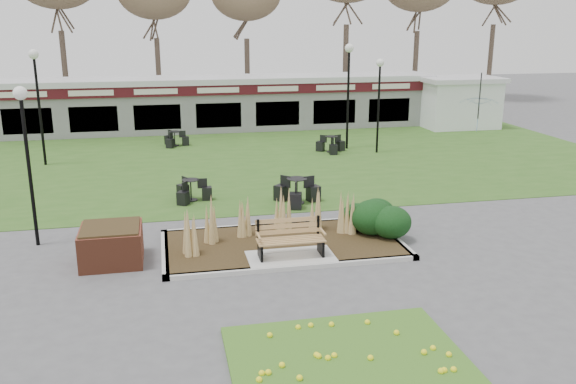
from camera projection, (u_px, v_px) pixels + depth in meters
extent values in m
plane|color=#515154|center=(292.00, 263.00, 15.26)|extent=(100.00, 100.00, 0.00)
cube|color=#2F591C|center=(234.00, 160.00, 26.56)|extent=(34.00, 16.00, 0.02)
cube|color=#3F6F1F|center=(346.00, 357.00, 10.91)|extent=(4.20, 3.00, 0.08)
cube|color=#302413|center=(283.00, 244.00, 16.37)|extent=(6.22, 3.22, 0.12)
cube|color=#B7B7B2|center=(296.00, 267.00, 14.85)|extent=(6.40, 0.18, 0.12)
cube|color=#B7B7B2|center=(272.00, 225.00, 17.89)|extent=(6.40, 0.18, 0.12)
cube|color=#B7B7B2|center=(165.00, 253.00, 15.76)|extent=(0.18, 3.40, 0.12)
cube|color=#B7B7B2|center=(392.00, 236.00, 16.99)|extent=(0.18, 3.40, 0.12)
cube|color=#B7B7B2|center=(291.00, 259.00, 15.38)|extent=(2.20, 1.20, 0.13)
cone|color=tan|center=(210.00, 222.00, 16.20)|extent=(0.36, 0.36, 1.15)
cone|color=tan|center=(245.00, 215.00, 16.78)|extent=(0.36, 0.36, 1.15)
cone|color=tan|center=(283.00, 210.00, 17.18)|extent=(0.36, 0.36, 1.15)
cone|color=tan|center=(315.00, 211.00, 17.17)|extent=(0.36, 0.36, 1.15)
cone|color=tan|center=(347.00, 213.00, 16.95)|extent=(0.36, 0.36, 1.15)
cone|color=tan|center=(192.00, 233.00, 15.35)|extent=(0.36, 0.36, 1.15)
ellipsoid|color=black|center=(373.00, 217.00, 16.93)|extent=(1.21, 1.10, 0.99)
ellipsoid|color=black|center=(391.00, 222.00, 16.64)|extent=(1.10, 1.00, 0.90)
ellipsoid|color=black|center=(377.00, 213.00, 17.48)|extent=(1.06, 0.96, 0.86)
ellipsoid|color=black|center=(357.00, 216.00, 17.37)|extent=(0.92, 0.84, 0.76)
cube|color=#A28849|center=(291.00, 240.00, 15.25)|extent=(1.70, 0.57, 0.04)
cube|color=#A28849|center=(288.00, 226.00, 15.46)|extent=(1.70, 0.13, 0.44)
cube|color=black|center=(260.00, 251.00, 15.15)|extent=(0.06, 0.55, 0.42)
cube|color=black|center=(321.00, 246.00, 15.46)|extent=(0.06, 0.55, 0.42)
cube|color=black|center=(258.00, 229.00, 15.31)|extent=(0.06, 0.06, 0.50)
cube|color=black|center=(318.00, 225.00, 15.62)|extent=(0.06, 0.06, 0.50)
cube|color=#A28849|center=(259.00, 236.00, 15.02)|extent=(0.05, 0.50, 0.04)
cube|color=#A28849|center=(323.00, 231.00, 15.34)|extent=(0.05, 0.50, 0.04)
cube|color=brown|center=(112.00, 245.00, 15.21)|extent=(1.50, 1.50, 0.90)
cube|color=#302413|center=(110.00, 227.00, 15.08)|extent=(1.40, 1.40, 0.06)
cube|color=gray|center=(216.00, 106.00, 33.75)|extent=(24.00, 3.00, 2.60)
cube|color=#470F15|center=(218.00, 90.00, 32.00)|extent=(24.00, 0.18, 0.55)
cube|color=silver|center=(215.00, 80.00, 33.35)|extent=(24.60, 3.40, 0.30)
cube|color=silver|center=(218.00, 90.00, 31.90)|extent=(22.00, 0.02, 0.28)
cube|color=black|center=(219.00, 115.00, 32.46)|extent=(22.00, 0.10, 1.30)
cube|color=white|center=(457.00, 104.00, 34.53)|extent=(4.00, 3.00, 2.60)
cube|color=silver|center=(459.00, 79.00, 34.15)|extent=(4.40, 3.40, 0.25)
cylinder|color=#47382B|center=(64.00, 73.00, 39.16)|extent=(0.36, 0.36, 5.17)
cylinder|color=#47382B|center=(159.00, 72.00, 40.34)|extent=(0.36, 0.36, 5.17)
cylinder|color=#47382B|center=(248.00, 70.00, 41.53)|extent=(0.36, 0.36, 5.17)
cylinder|color=#47382B|center=(333.00, 69.00, 42.71)|extent=(0.36, 0.36, 5.17)
cylinder|color=#47382B|center=(413.00, 68.00, 43.89)|extent=(0.36, 0.36, 5.17)
cylinder|color=#47382B|center=(489.00, 67.00, 45.08)|extent=(0.36, 0.36, 5.17)
cylinder|color=black|center=(30.00, 175.00, 15.97)|extent=(0.10, 0.10, 3.93)
sphere|color=white|center=(20.00, 93.00, 15.40)|extent=(0.35, 0.35, 0.35)
cylinder|color=black|center=(40.00, 113.00, 25.03)|extent=(0.11, 0.11, 4.39)
sphere|color=white|center=(33.00, 54.00, 24.39)|extent=(0.39, 0.39, 0.39)
cylinder|color=black|center=(348.00, 101.00, 28.29)|extent=(0.11, 0.11, 4.48)
sphere|color=white|center=(349.00, 48.00, 27.63)|extent=(0.40, 0.40, 0.40)
cylinder|color=black|center=(378.00, 110.00, 27.48)|extent=(0.10, 0.10, 3.91)
sphere|color=white|center=(380.00, 63.00, 26.91)|extent=(0.35, 0.35, 0.35)
cylinder|color=black|center=(297.00, 203.00, 20.20)|extent=(0.50, 0.50, 0.03)
cylinder|color=black|center=(297.00, 191.00, 20.09)|extent=(0.06, 0.06, 0.82)
cylinder|color=black|center=(297.00, 179.00, 19.98)|extent=(0.68, 0.68, 0.03)
cube|color=black|center=(313.00, 193.00, 20.40)|extent=(0.47, 0.47, 0.52)
cube|color=black|center=(281.00, 193.00, 20.47)|extent=(0.55, 0.55, 0.52)
cube|color=black|center=(296.00, 201.00, 19.54)|extent=(0.48, 0.48, 0.52)
cylinder|color=black|center=(191.00, 200.00, 20.52)|extent=(0.42, 0.42, 0.03)
cylinder|color=black|center=(191.00, 190.00, 20.43)|extent=(0.05, 0.05, 0.69)
cylinder|color=black|center=(190.00, 180.00, 20.33)|extent=(0.58, 0.58, 0.02)
cube|color=black|center=(207.00, 193.00, 20.55)|extent=(0.34, 0.34, 0.44)
cube|color=black|center=(183.00, 191.00, 20.86)|extent=(0.44, 0.44, 0.44)
cube|color=black|center=(183.00, 198.00, 19.99)|extent=(0.45, 0.45, 0.44)
cylinder|color=black|center=(175.00, 145.00, 29.47)|extent=(0.41, 0.41, 0.03)
cylinder|color=black|center=(175.00, 139.00, 29.38)|extent=(0.05, 0.05, 0.67)
cylinder|color=black|center=(174.00, 132.00, 29.29)|extent=(0.56, 0.56, 0.02)
cube|color=black|center=(186.00, 141.00, 29.54)|extent=(0.33, 0.33, 0.43)
cube|color=black|center=(169.00, 140.00, 29.77)|extent=(0.44, 0.44, 0.43)
cube|color=black|center=(170.00, 143.00, 28.94)|extent=(0.43, 0.43, 0.43)
cylinder|color=black|center=(331.00, 152.00, 28.09)|extent=(0.43, 0.43, 0.03)
cylinder|color=black|center=(331.00, 144.00, 27.99)|extent=(0.05, 0.05, 0.71)
cylinder|color=black|center=(331.00, 136.00, 27.89)|extent=(0.59, 0.59, 0.02)
cube|color=black|center=(340.00, 146.00, 28.33)|extent=(0.44, 0.44, 0.45)
cube|color=black|center=(320.00, 146.00, 28.24)|extent=(0.47, 0.47, 0.45)
cube|color=black|center=(333.00, 150.00, 27.51)|extent=(0.37, 0.37, 0.45)
cylinder|color=black|center=(477.00, 122.00, 29.58)|extent=(0.06, 0.06, 2.20)
imported|color=#3167AE|center=(478.00, 114.00, 29.47)|extent=(2.49, 2.51, 1.73)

